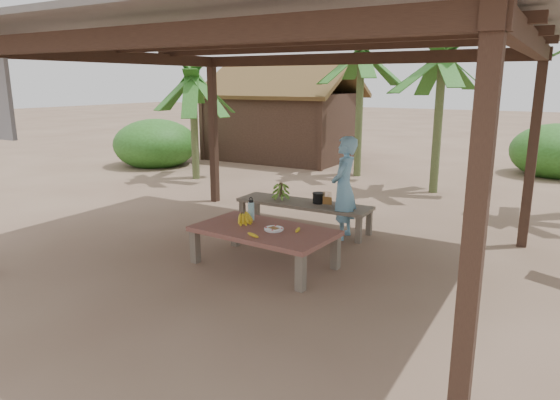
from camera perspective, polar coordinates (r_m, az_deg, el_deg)
The scene contains 17 objects.
ground at distance 6.78m, azimuth -0.40°, elevation -6.81°, with size 80.00×80.00×0.00m, color brown.
pavilion at distance 6.37m, azimuth -0.62°, elevation 17.33°, with size 6.60×5.60×2.95m.
work_table at distance 6.43m, azimuth -1.84°, elevation -3.85°, with size 1.86×1.12×0.50m.
bench at distance 8.03m, azimuth 2.71°, elevation -0.65°, with size 2.21×0.64×0.45m.
ripe_banana_bunch at distance 6.65m, azimuth -4.33°, elevation -1.99°, with size 0.27×0.23×0.16m, color yellow, non-canonical shape.
plate at distance 6.33m, azimuth -0.70°, elevation -3.35°, with size 0.25×0.25×0.04m.
loose_banana_front at distance 6.08m, azimuth -3.10°, elevation -4.03°, with size 0.04×0.18×0.04m, color yellow.
loose_banana_side at distance 6.28m, azimuth 2.04°, elevation -3.44°, with size 0.04×0.14×0.04m, color yellow.
water_flask at distance 6.79m, azimuth -3.32°, elevation -1.18°, with size 0.09×0.09×0.32m.
green_banana_stalk at distance 8.17m, azimuth 0.11°, elevation 1.07°, with size 0.26×0.26×0.30m, color #598C2D, non-canonical shape.
cooking_pot at distance 7.96m, azimuth 4.44°, elevation 0.21°, with size 0.19×0.19×0.16m, color black.
skewer_rack at distance 7.76m, azimuth 5.42°, elevation 0.14°, with size 0.18×0.08×0.24m, color #A57F47, non-canonical shape.
woman at distance 7.56m, azimuth 7.31°, elevation 1.37°, with size 0.57×0.37×1.56m, color #68A1C4.
hut at distance 15.59m, azimuth 0.41°, elevation 8.82°, with size 4.40×3.43×2.85m.
banana_plant_n at distance 11.09m, azimuth 18.01°, elevation 14.08°, with size 1.80×1.80×3.09m.
banana_plant_nw at distance 12.68m, azimuth 9.24°, elevation 15.29°, with size 1.80×1.80×3.29m.
banana_plant_w at distance 12.33m, azimuth -9.94°, elevation 12.45°, with size 1.80×1.80×2.66m.
Camera 1 is at (3.25, -5.47, 2.34)m, focal length 32.00 mm.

